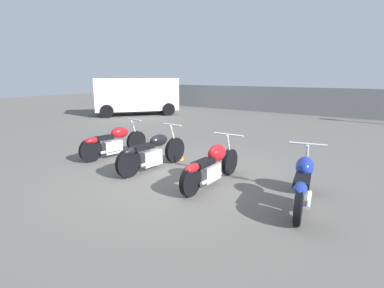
{
  "coord_description": "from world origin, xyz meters",
  "views": [
    {
      "loc": [
        3.99,
        -4.7,
        2.18
      ],
      "look_at": [
        0.0,
        0.68,
        0.65
      ],
      "focal_mm": 28.0,
      "sensor_mm": 36.0,
      "label": 1
    }
  ],
  "objects": [
    {
      "name": "ground_plane",
      "position": [
        0.0,
        0.0,
        0.0
      ],
      "size": [
        60.0,
        60.0,
        0.0
      ],
      "primitive_type": "plane",
      "color": "#5B5954"
    },
    {
      "name": "fence_back",
      "position": [
        0.0,
        12.86,
        0.77
      ],
      "size": [
        40.0,
        0.04,
        1.55
      ],
      "color": "gray",
      "rests_on": "ground_plane"
    },
    {
      "name": "motorcycle_slot_0",
      "position": [
        -2.48,
        0.43,
        0.42
      ],
      "size": [
        0.74,
        2.06,
        0.99
      ],
      "rotation": [
        0.0,
        0.0,
        -0.11
      ],
      "color": "black",
      "rests_on": "ground_plane"
    },
    {
      "name": "motorcycle_slot_1",
      "position": [
        -0.83,
        0.21,
        0.43
      ],
      "size": [
        0.59,
        2.16,
        1.01
      ],
      "rotation": [
        0.0,
        0.0,
        -0.04
      ],
      "color": "black",
      "rests_on": "ground_plane"
    },
    {
      "name": "motorcycle_slot_2",
      "position": [
        0.85,
        0.2,
        0.42
      ],
      "size": [
        0.71,
        2.11,
        0.95
      ],
      "rotation": [
        0.0,
        0.0,
        0.03
      ],
      "color": "black",
      "rests_on": "ground_plane"
    },
    {
      "name": "motorcycle_slot_3",
      "position": [
        2.66,
        0.22,
        0.44
      ],
      "size": [
        0.74,
        2.01,
        0.98
      ],
      "rotation": [
        0.0,
        0.0,
        0.22
      ],
      "color": "black",
      "rests_on": "ground_plane"
    },
    {
      "name": "parked_van",
      "position": [
        -8.84,
        7.26,
        1.14
      ],
      "size": [
        4.28,
        4.81,
        2.05
      ],
      "rotation": [
        0.0,
        0.0,
        -0.64
      ],
      "color": "white",
      "rests_on": "ground_plane"
    },
    {
      "name": "traffic_cone_near",
      "position": [
        -0.87,
        1.27,
        0.2
      ],
      "size": [
        0.26,
        0.26,
        0.4
      ],
      "color": "orange",
      "rests_on": "ground_plane"
    }
  ]
}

